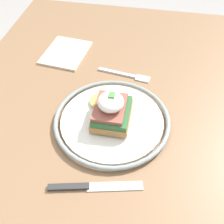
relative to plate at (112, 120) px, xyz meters
name	(u,v)px	position (x,y,z in m)	size (l,w,h in m)	color
dining_table	(91,155)	(0.02, -0.05, -0.12)	(1.11, 0.68, 0.73)	#846042
plate	(112,120)	(0.00, 0.00, 0.00)	(0.26, 0.26, 0.02)	silver
sandwich	(111,110)	(0.00, 0.00, 0.03)	(0.12, 0.10, 0.07)	#9E703D
fork	(127,75)	(-0.17, 0.01, -0.01)	(0.04, 0.14, 0.00)	silver
knife	(89,187)	(0.16, -0.01, -0.01)	(0.05, 0.17, 0.01)	#2D2D2D
napkin	(66,53)	(-0.23, -0.18, 0.00)	(0.14, 0.11, 0.01)	beige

